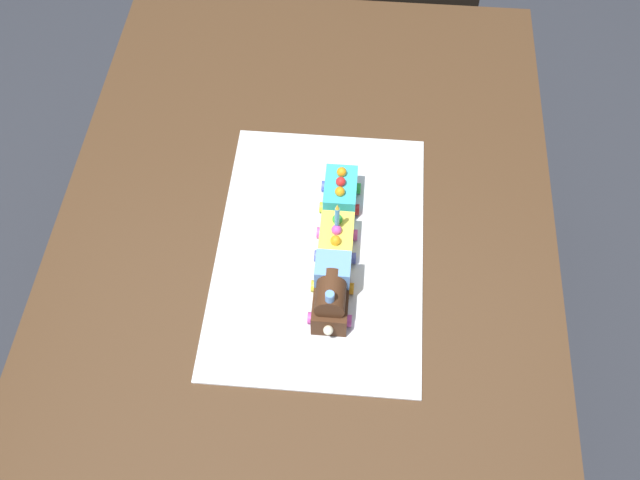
# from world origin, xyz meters

# --- Properties ---
(ground_plane) EXTENTS (8.00, 8.00, 0.00)m
(ground_plane) POSITION_xyz_m (0.00, 0.00, 0.00)
(ground_plane) COLOR #2D3038
(dining_table) EXTENTS (1.40, 1.00, 0.74)m
(dining_table) POSITION_xyz_m (0.00, 0.00, 0.63)
(dining_table) COLOR #4C331E
(dining_table) RESTS_ON ground
(chair) EXTENTS (0.44, 0.44, 0.86)m
(chair) POSITION_xyz_m (1.03, -0.19, 0.47)
(chair) COLOR black
(chair) RESTS_ON ground
(cake_board) EXTENTS (0.60, 0.40, 0.00)m
(cake_board) POSITION_xyz_m (-0.07, -0.04, 0.74)
(cake_board) COLOR silver
(cake_board) RESTS_ON dining_table
(cake_locomotive) EXTENTS (0.14, 0.08, 0.12)m
(cake_locomotive) POSITION_xyz_m (-0.20, -0.07, 0.79)
(cake_locomotive) COLOR #472816
(cake_locomotive) RESTS_ON cake_board
(cake_car_gondola_lemon) EXTENTS (0.10, 0.08, 0.07)m
(cake_car_gondola_lemon) POSITION_xyz_m (-0.07, -0.07, 0.77)
(cake_car_gondola_lemon) COLOR #F4E04C
(cake_car_gondola_lemon) RESTS_ON cake_board
(cake_car_tanker_turquoise) EXTENTS (0.10, 0.08, 0.07)m
(cake_car_tanker_turquoise) POSITION_xyz_m (0.05, -0.07, 0.77)
(cake_car_tanker_turquoise) COLOR #38B7C6
(cake_car_tanker_turquoise) RESTS_ON cake_board
(birthday_candle) EXTENTS (0.01, 0.01, 0.06)m
(birthday_candle) POSITION_xyz_m (-0.06, -0.07, 0.84)
(birthday_candle) COLOR #4CA5E5
(birthday_candle) RESTS_ON cake_car_gondola_lemon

